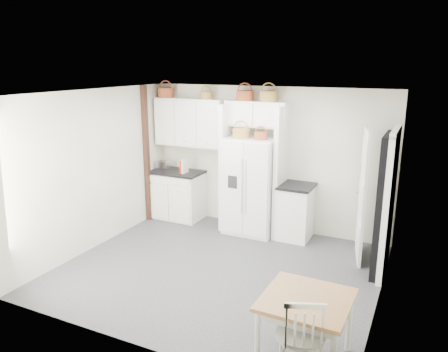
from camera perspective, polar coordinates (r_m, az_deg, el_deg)
The scene contains 28 objects.
floor at distance 6.67m, azimuth -0.68°, elevation -12.13°, with size 4.50×4.50×0.00m, color #2D2D33.
ceiling at distance 5.97m, azimuth -0.76°, elevation 10.77°, with size 4.50×4.50×0.00m, color white.
wall_back at distance 7.98m, azimuth 5.68°, elevation 2.24°, with size 4.50×4.50×0.00m, color #BEB896.
wall_left at distance 7.44m, azimuth -16.44°, elevation 0.79°, with size 4.00×4.00×0.00m, color #BEB896.
wall_right at distance 5.61m, azimuth 20.39°, elevation -3.97°, with size 4.00×4.00×0.00m, color #BEB896.
refrigerator at distance 7.81m, azimuth 3.66°, elevation -1.27°, with size 0.90×0.72×1.73m, color white.
base_cab_left at distance 8.68m, azimuth -6.11°, elevation -2.52°, with size 0.99×0.62×0.91m, color silver.
base_cab_right at distance 7.74m, azimuth 9.39°, elevation -4.74°, with size 0.53×0.63×0.93m, color silver.
dining_table at distance 4.79m, azimuth 10.52°, elevation -19.11°, with size 0.86×0.86×0.72m, color #9A6943.
windsor_chair at distance 4.47m, azimuth 9.98°, elevation -19.79°, with size 0.48×0.44×0.98m, color silver.
counter_left at distance 8.55m, azimuth -6.19°, elevation 0.54°, with size 1.03×0.66×0.04m, color black.
counter_right at distance 7.59m, azimuth 9.54°, elevation -1.29°, with size 0.57×0.67×0.04m, color black.
toaster at distance 8.66m, azimuth -7.99°, elevation 1.40°, with size 0.26×0.15×0.18m, color silver.
cookbook_red at distance 8.36m, azimuth -5.45°, elevation 1.23°, with size 0.04×0.16×0.24m, color red.
cookbook_cream at distance 8.33m, azimuth -5.13°, elevation 1.28°, with size 0.04×0.18×0.27m, color beige.
basket_upper_a at distance 8.58m, azimuth -7.60°, elevation 10.74°, with size 0.32×0.32×0.18m, color maroon.
basket_upper_c at distance 8.13m, azimuth -2.34°, elevation 10.48°, with size 0.23×0.23×0.13m, color olive.
basket_bridge_a at distance 7.80m, azimuth 2.74°, elevation 10.45°, with size 0.31×0.31×0.17m, color maroon.
basket_bridge_b at distance 7.64m, azimuth 5.84°, elevation 10.33°, with size 0.31×0.31×0.18m, color olive.
basket_fridge_a at distance 7.59m, azimuth 2.23°, elevation 5.60°, with size 0.30×0.30×0.16m, color olive.
basket_fridge_b at distance 7.45m, azimuth 4.81°, elevation 5.25°, with size 0.23×0.23×0.12m, color maroon.
upper_cabinet at distance 8.35m, azimuth -4.40°, elevation 7.00°, with size 1.40×0.34×0.90m, color silver.
bridge_cabinet at distance 7.74m, azimuth 4.34°, elevation 8.08°, with size 1.12×0.34×0.45m, color silver.
fridge_panel_left at distance 7.99m, azimuth 0.46°, elevation 1.22°, with size 0.08×0.60×2.30m, color silver.
fridge_panel_right at distance 7.63m, azimuth 7.41°, elevation 0.44°, with size 0.08×0.60×2.30m, color silver.
trim_post at distance 8.43m, azimuth -10.09°, elevation 2.75°, with size 0.09×0.09×2.60m, color black.
doorway_void at distance 6.65m, azimuth 20.29°, elevation -3.60°, with size 0.18×0.85×2.05m, color black.
door_slab at distance 7.01m, azimuth 17.66°, elevation -2.47°, with size 0.80×0.04×2.05m, color white.
Camera 1 is at (2.65, -5.33, 3.00)m, focal length 35.00 mm.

